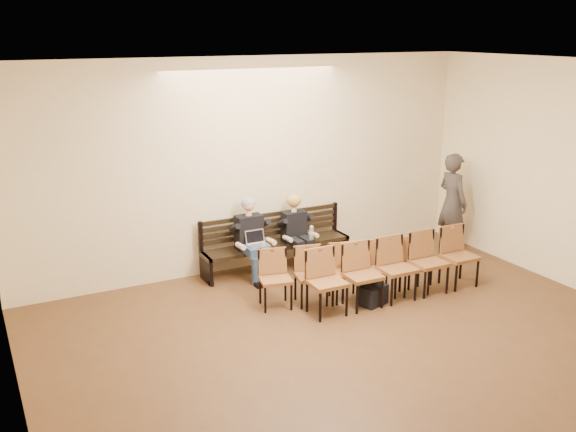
% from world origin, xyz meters
% --- Properties ---
extents(ground, '(10.00, 10.00, 0.00)m').
position_xyz_m(ground, '(0.00, 0.00, 0.00)').
color(ground, '#55381D').
rests_on(ground, ground).
extents(room_walls, '(8.02, 10.01, 3.51)m').
position_xyz_m(room_walls, '(0.00, 0.79, 2.54)').
color(room_walls, '#FCE3B5').
rests_on(room_walls, ground).
extents(bench, '(2.60, 0.90, 0.45)m').
position_xyz_m(bench, '(0.27, 4.65, 0.23)').
color(bench, black).
rests_on(bench, ground).
extents(seated_man, '(0.53, 0.74, 1.28)m').
position_xyz_m(seated_man, '(-0.25, 4.53, 0.64)').
color(seated_man, black).
rests_on(seated_man, ground).
extents(seated_woman, '(0.49, 0.68, 1.14)m').
position_xyz_m(seated_woman, '(0.58, 4.53, 0.57)').
color(seated_woman, black).
rests_on(seated_woman, ground).
extents(laptop, '(0.37, 0.31, 0.23)m').
position_xyz_m(laptop, '(-0.22, 4.33, 0.57)').
color(laptop, silver).
rests_on(laptop, bench).
extents(water_bottle, '(0.08, 0.08, 0.24)m').
position_xyz_m(water_bottle, '(0.70, 4.24, 0.57)').
color(water_bottle, silver).
rests_on(water_bottle, bench).
extents(bag, '(0.46, 0.38, 0.29)m').
position_xyz_m(bag, '(0.87, 2.70, 0.15)').
color(bag, black).
rests_on(bag, ground).
extents(passerby, '(0.50, 0.76, 2.07)m').
position_xyz_m(passerby, '(3.50, 4.05, 1.03)').
color(passerby, '#38322E').
rests_on(passerby, ground).
extents(chair_row_front, '(2.63, 1.03, 0.85)m').
position_xyz_m(chair_row_front, '(0.61, 3.03, 0.42)').
color(chair_row_front, brown).
rests_on(chair_row_front, ground).
extents(chair_row_back, '(2.89, 0.56, 0.94)m').
position_xyz_m(chair_row_back, '(1.29, 2.70, 0.47)').
color(chair_row_back, brown).
rests_on(chair_row_back, ground).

